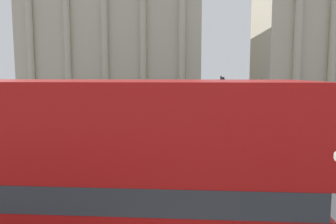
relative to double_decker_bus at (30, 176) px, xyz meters
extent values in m
cube|color=#2D3842|center=(0.00, 0.00, 0.02)|extent=(10.28, 2.54, 0.45)
cube|color=#B71414|center=(0.00, 0.00, 1.05)|extent=(10.49, 2.52, 1.60)
cube|color=beige|center=(-8.81, 47.71, 6.43)|extent=(26.75, 15.51, 17.56)
cylinder|color=beige|center=(-19.51, 39.50, 5.11)|extent=(0.90, 0.90, 14.93)
cylinder|color=beige|center=(-14.16, 39.50, 5.11)|extent=(0.90, 0.90, 14.93)
cylinder|color=beige|center=(-8.81, 39.50, 5.11)|extent=(0.90, 0.90, 14.93)
cylinder|color=beige|center=(-3.46, 39.50, 5.11)|extent=(0.90, 0.90, 14.93)
cylinder|color=beige|center=(1.89, 39.50, 5.11)|extent=(0.90, 0.90, 14.93)
cylinder|color=beige|center=(15.79, 34.48, 4.58)|extent=(0.90, 0.90, 13.86)
cylinder|color=beige|center=(19.85, 34.48, 4.58)|extent=(0.90, 0.90, 13.86)
cylinder|color=black|center=(6.01, 7.71, -0.30)|extent=(0.12, 0.12, 4.10)
cube|color=black|center=(6.19, 7.71, 1.30)|extent=(0.20, 0.24, 0.70)
sphere|color=green|center=(6.30, 7.71, 1.45)|extent=(0.14, 0.14, 0.14)
cylinder|color=black|center=(-1.55, 14.08, -0.54)|extent=(0.12, 0.12, 3.63)
cube|color=black|center=(-1.37, 14.08, 0.83)|extent=(0.20, 0.24, 0.70)
sphere|color=red|center=(-1.26, 14.08, 0.98)|extent=(0.14, 0.14, 0.14)
cylinder|color=black|center=(5.67, 22.10, -0.27)|extent=(0.12, 0.12, 4.17)
cube|color=black|center=(5.85, 22.10, 1.37)|extent=(0.20, 0.24, 0.70)
sphere|color=green|center=(5.96, 22.10, 1.52)|extent=(0.14, 0.14, 0.14)
cylinder|color=#282B33|center=(7.05, 13.89, -1.92)|extent=(0.14, 0.14, 0.88)
cylinder|color=#282B33|center=(7.23, 13.89, -1.92)|extent=(0.14, 0.14, 0.88)
cylinder|color=black|center=(7.14, 13.89, -1.13)|extent=(0.32, 0.32, 0.69)
sphere|color=tan|center=(7.14, 13.89, -0.66)|extent=(0.24, 0.24, 0.24)
cylinder|color=#282B33|center=(0.71, 8.22, -1.95)|extent=(0.14, 0.14, 0.80)
cylinder|color=#282B33|center=(0.89, 8.22, -1.95)|extent=(0.14, 0.14, 0.80)
cylinder|color=slate|center=(0.80, 8.22, -1.23)|extent=(0.32, 0.32, 0.64)
sphere|color=tan|center=(0.80, 8.22, -0.81)|extent=(0.22, 0.22, 0.22)
cylinder|color=#282B33|center=(-4.28, 11.41, -1.91)|extent=(0.14, 0.14, 0.89)
cylinder|color=#282B33|center=(-4.10, 11.41, -1.91)|extent=(0.14, 0.14, 0.89)
cylinder|color=silver|center=(-4.19, 11.41, -1.12)|extent=(0.32, 0.32, 0.70)
sphere|color=tan|center=(-4.19, 11.41, -0.65)|extent=(0.24, 0.24, 0.24)
cylinder|color=#282B33|center=(-1.61, 8.68, -1.95)|extent=(0.14, 0.14, 0.80)
cylinder|color=#282B33|center=(-1.43, 8.68, -1.95)|extent=(0.14, 0.14, 0.80)
cylinder|color=#284799|center=(-1.52, 8.68, -1.23)|extent=(0.32, 0.32, 0.64)
sphere|color=tan|center=(-1.52, 8.68, -0.81)|extent=(0.22, 0.22, 0.22)
camera|label=1|loc=(3.09, -5.97, 1.96)|focal=35.00mm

